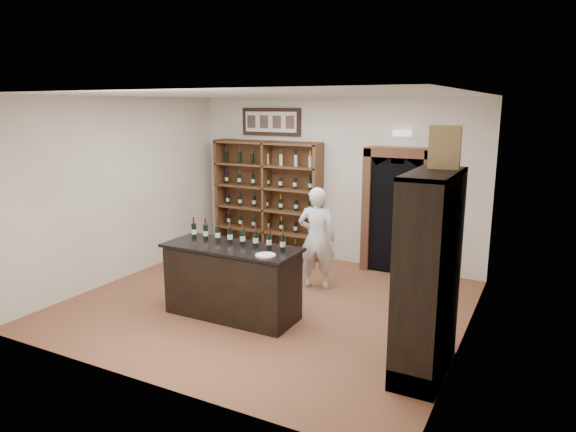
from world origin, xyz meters
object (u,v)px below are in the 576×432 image
(wine_shelf, at_px, (268,198))
(shopkeeper, at_px, (317,238))
(counter_bottle_0, at_px, (194,230))
(side_cabinet, at_px, (429,306))
(tasting_counter, at_px, (232,282))
(wine_crate, at_px, (445,147))

(wine_shelf, xyz_separation_m, shopkeeper, (1.66, -1.37, -0.29))
(counter_bottle_0, relative_size, shopkeeper, 0.18)
(side_cabinet, bearing_deg, counter_bottle_0, 173.00)
(tasting_counter, height_order, counter_bottle_0, counter_bottle_0)
(wine_shelf, height_order, counter_bottle_0, wine_shelf)
(shopkeeper, bearing_deg, tasting_counter, 56.40)
(wine_shelf, xyz_separation_m, side_cabinet, (3.82, -3.23, -0.35))
(counter_bottle_0, distance_m, wine_crate, 3.69)
(counter_bottle_0, xyz_separation_m, shopkeeper, (1.28, 1.44, -0.29))
(wine_crate, bearing_deg, wine_shelf, 139.16)
(tasting_counter, distance_m, shopkeeper, 1.69)
(wine_shelf, relative_size, counter_bottle_0, 7.33)
(tasting_counter, bearing_deg, side_cabinet, -6.28)
(counter_bottle_0, bearing_deg, wine_crate, -2.39)
(tasting_counter, bearing_deg, counter_bottle_0, 170.30)
(side_cabinet, bearing_deg, wine_crate, 89.91)
(shopkeeper, relative_size, wine_crate, 3.61)
(tasting_counter, relative_size, shopkeeper, 1.15)
(side_cabinet, relative_size, wine_crate, 4.87)
(wine_shelf, height_order, wine_crate, wine_crate)
(wine_shelf, distance_m, side_cabinet, 5.02)
(wine_shelf, distance_m, wine_crate, 5.01)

